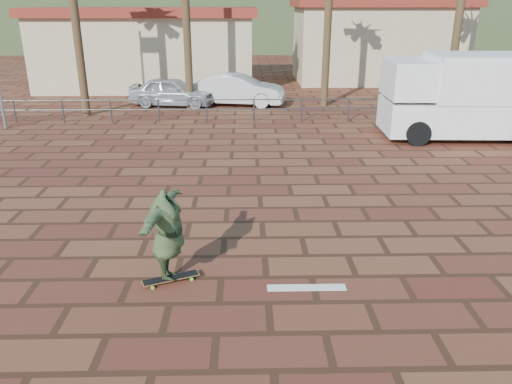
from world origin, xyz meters
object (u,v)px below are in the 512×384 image
skateboarder (168,235)px  car_silver (172,92)px  longboard (171,278)px  campervan (468,95)px  car_white (237,90)px

skateboarder → car_silver: bearing=15.2°
longboard → car_silver: bearing=75.2°
longboard → car_silver: size_ratio=0.25×
car_silver → campervan: bearing=-109.7°
skateboarder → campervan: (9.50, 10.18, 0.65)m
longboard → skateboarder: 0.86m
longboard → car_white: 16.77m
car_silver → longboard: bearing=-163.6°
skateboarder → campervan: campervan is taller
skateboarder → campervan: 13.94m
longboard → skateboarder: (0.00, 0.00, 0.86)m
longboard → car_silver: (-2.18, 16.57, 0.61)m
longboard → campervan: bearing=24.7°
skateboarder → campervan: bearing=-35.3°
longboard → campervan: campervan is taller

